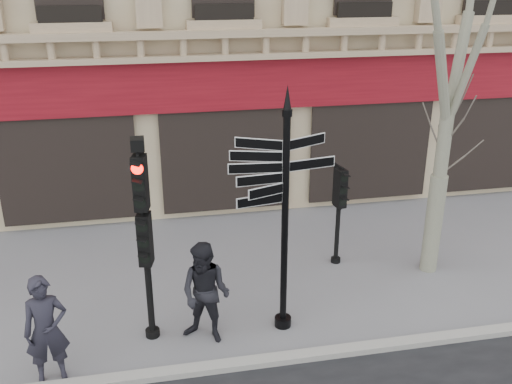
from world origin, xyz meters
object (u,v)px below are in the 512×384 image
traffic_signal_main (143,218)px  traffic_signal_secondary (339,198)px  pedestrian_a (46,330)px  pedestrian_b (206,293)px  fingerpost (286,173)px

traffic_signal_main → traffic_signal_secondary: size_ratio=1.67×
pedestrian_a → traffic_signal_main: bearing=17.4°
traffic_signal_secondary → pedestrian_b: size_ratio=1.18×
traffic_signal_secondary → traffic_signal_main: bearing=-164.1°
pedestrian_b → traffic_signal_main: bearing=-166.1°
fingerpost → pedestrian_b: bearing=-174.3°
fingerpost → pedestrian_a: (-4.08, -0.72, -2.13)m
traffic_signal_secondary → pedestrian_b: 4.03m
fingerpost → pedestrian_b: size_ratio=2.38×
fingerpost → traffic_signal_main: (-2.44, 0.15, -0.69)m
fingerpost → pedestrian_b: (-1.46, -0.14, -2.12)m
traffic_signal_main → pedestrian_a: traffic_signal_main is taller
traffic_signal_main → traffic_signal_secondary: bearing=37.9°
traffic_signal_main → traffic_signal_secondary: (4.22, 2.03, -0.81)m
traffic_signal_main → pedestrian_b: 1.76m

